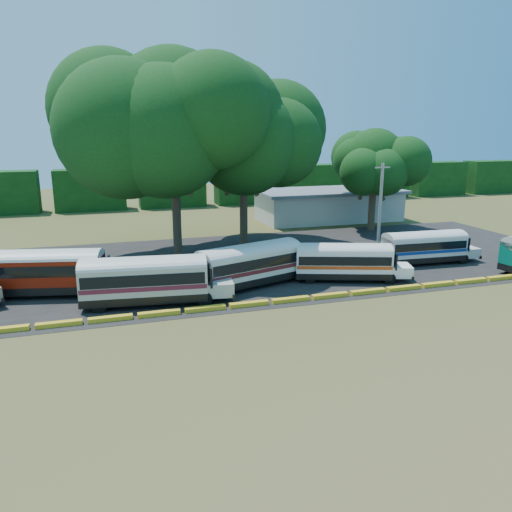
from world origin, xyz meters
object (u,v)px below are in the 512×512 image
object	(u,v)px
bus_cream_west	(148,278)
bus_red	(46,269)
bus_white_red	(345,260)
tree_west	(173,113)

from	to	relation	value
bus_cream_west	bus_red	bearing A→B (deg)	155.28
bus_white_red	tree_west	world-z (taller)	tree_west
bus_white_red	tree_west	bearing A→B (deg)	153.44
bus_red	bus_white_red	world-z (taller)	bus_red
bus_red	tree_west	world-z (taller)	tree_west
bus_cream_west	bus_white_red	size ratio (longest dim) A/B	1.12
bus_cream_west	tree_west	distance (m)	17.33
bus_red	tree_west	bearing A→B (deg)	51.16
tree_west	bus_cream_west	bearing A→B (deg)	-107.15
bus_white_red	tree_west	size ratio (longest dim) A/B	0.50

